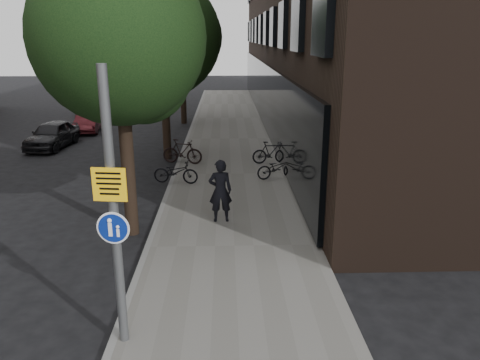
{
  "coord_description": "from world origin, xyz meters",
  "views": [
    {
      "loc": [
        0.05,
        -7.76,
        5.32
      ],
      "look_at": [
        0.39,
        3.03,
        2.0
      ],
      "focal_mm": 35.0,
      "sensor_mm": 36.0,
      "label": 1
    }
  ],
  "objects_px": {
    "pedestrian": "(220,191)",
    "signpost": "(114,212)",
    "parked_bike_facade_near": "(277,168)",
    "parked_car_near": "(52,135)"
  },
  "relations": [
    {
      "from": "pedestrian",
      "to": "parked_bike_facade_near",
      "type": "xyz_separation_m",
      "value": [
        2.12,
        4.24,
        -0.51
      ]
    },
    {
      "from": "parked_car_near",
      "to": "parked_bike_facade_near",
      "type": "bearing_deg",
      "value": -23.84
    },
    {
      "from": "pedestrian",
      "to": "parked_bike_facade_near",
      "type": "height_order",
      "value": "pedestrian"
    },
    {
      "from": "signpost",
      "to": "parked_car_near",
      "type": "relative_size",
      "value": 1.24
    },
    {
      "from": "parked_car_near",
      "to": "signpost",
      "type": "bearing_deg",
      "value": -61.03
    },
    {
      "from": "pedestrian",
      "to": "signpost",
      "type": "bearing_deg",
      "value": 69.88
    },
    {
      "from": "signpost",
      "to": "pedestrian",
      "type": "xyz_separation_m",
      "value": [
        1.68,
        5.59,
        -1.5
      ]
    },
    {
      "from": "pedestrian",
      "to": "parked_car_near",
      "type": "height_order",
      "value": "pedestrian"
    },
    {
      "from": "pedestrian",
      "to": "parked_bike_facade_near",
      "type": "bearing_deg",
      "value": -119.95
    },
    {
      "from": "parked_bike_facade_near",
      "to": "signpost",
      "type": "bearing_deg",
      "value": 142.02
    }
  ]
}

